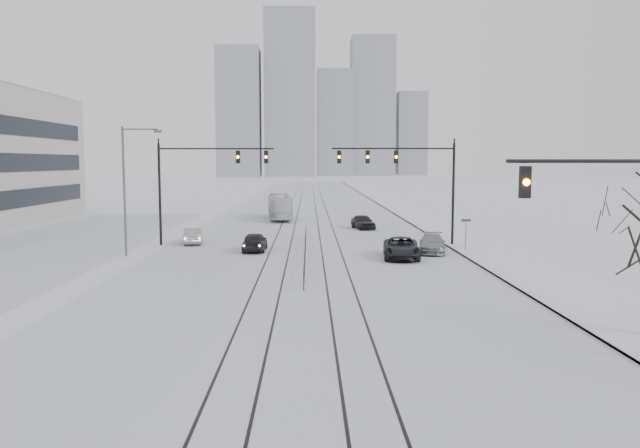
{
  "coord_description": "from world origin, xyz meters",
  "views": [
    {
      "loc": [
        0.28,
        -13.28,
        6.58
      ],
      "look_at": [
        0.87,
        20.5,
        3.2
      ],
      "focal_mm": 35.0,
      "sensor_mm": 36.0,
      "label": 1
    }
  ],
  "objects": [
    {
      "name": "sedan_nb_front",
      "position": [
        6.57,
        28.68,
        0.72
      ],
      "size": [
        2.87,
        5.36,
        1.43
      ],
      "primitive_type": "imported",
      "rotation": [
        0.0,
        0.0,
        -0.1
      ],
      "color": "black",
      "rests_on": "ground"
    },
    {
      "name": "sedan_nb_far",
      "position": [
        5.57,
        47.48,
        0.69
      ],
      "size": [
        2.45,
        4.33,
        1.39
      ],
      "primitive_type": "imported",
      "rotation": [
        0.0,
        0.0,
        0.21
      ],
      "color": "black",
      "rests_on": "ground"
    },
    {
      "name": "median_fence",
      "position": [
        0.0,
        30.0,
        0.53
      ],
      "size": [
        0.06,
        24.0,
        1.0
      ],
      "color": "black",
      "rests_on": "ground"
    },
    {
      "name": "street_light_west",
      "position": [
        -12.2,
        30.0,
        5.21
      ],
      "size": [
        2.73,
        0.25,
        9.0
      ],
      "color": "#595B60",
      "rests_on": "ground"
    },
    {
      "name": "road",
      "position": [
        0.0,
        60.0,
        0.01
      ],
      "size": [
        22.0,
        260.0,
        0.02
      ],
      "primitive_type": "cube",
      "color": "silver",
      "rests_on": "ground"
    },
    {
      "name": "curb",
      "position": [
        11.05,
        60.0,
        0.06
      ],
      "size": [
        0.1,
        260.0,
        0.12
      ],
      "primitive_type": "cube",
      "color": "gray",
      "rests_on": "ground"
    },
    {
      "name": "sedan_nb_right",
      "position": [
        9.19,
        31.32,
        0.66
      ],
      "size": [
        2.65,
        4.81,
        1.32
      ],
      "primitive_type": "imported",
      "rotation": [
        0.0,
        0.0,
        -0.18
      ],
      "color": "#929499",
      "rests_on": "ground"
    },
    {
      "name": "street_sign",
      "position": [
        11.8,
        32.0,
        1.61
      ],
      "size": [
        0.7,
        0.06,
        2.4
      ],
      "color": "#595B60",
      "rests_on": "ground"
    },
    {
      "name": "traffic_mast_ne",
      "position": [
        8.15,
        34.99,
        5.76
      ],
      "size": [
        9.6,
        0.37,
        8.0
      ],
      "color": "black",
      "rests_on": "ground"
    },
    {
      "name": "sedan_sb_outer",
      "position": [
        -9.06,
        36.55,
        0.65
      ],
      "size": [
        1.97,
        4.1,
        1.29
      ],
      "primitive_type": "imported",
      "rotation": [
        0.0,
        0.0,
        3.3
      ],
      "color": "#9FA2A7",
      "rests_on": "ground"
    },
    {
      "name": "sidewalk_east",
      "position": [
        13.5,
        60.0,
        0.08
      ],
      "size": [
        5.0,
        260.0,
        0.16
      ],
      "primitive_type": "cube",
      "color": "silver",
      "rests_on": "ground"
    },
    {
      "name": "skyline",
      "position": [
        5.02,
        273.63,
        30.65
      ],
      "size": [
        96.0,
        48.0,
        72.0
      ],
      "color": "#8E919C",
      "rests_on": "ground"
    },
    {
      "name": "box_truck",
      "position": [
        -3.09,
        57.87,
        1.44
      ],
      "size": [
        3.29,
        10.49,
        2.87
      ],
      "primitive_type": "imported",
      "rotation": [
        0.0,
        0.0,
        3.23
      ],
      "color": "silver",
      "rests_on": "ground"
    },
    {
      "name": "sedan_sb_inner",
      "position": [
        -3.74,
        32.33,
        0.7
      ],
      "size": [
        1.72,
        4.13,
        1.4
      ],
      "primitive_type": "imported",
      "rotation": [
        0.0,
        0.0,
        3.12
      ],
      "color": "black",
      "rests_on": "ground"
    },
    {
      "name": "tram_rails",
      "position": [
        -0.0,
        40.0,
        0.02
      ],
      "size": [
        5.3,
        180.0,
        0.01
      ],
      "color": "black",
      "rests_on": "ground"
    },
    {
      "name": "traffic_mast_nw",
      "position": [
        -8.52,
        36.0,
        5.57
      ],
      "size": [
        9.1,
        0.37,
        8.0
      ],
      "color": "black",
      "rests_on": "ground"
    },
    {
      "name": "parking_strip",
      "position": [
        -20.0,
        35.0,
        0.01
      ],
      "size": [
        14.0,
        60.0,
        0.03
      ],
      "primitive_type": "cube",
      "color": "silver",
      "rests_on": "ground"
    }
  ]
}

